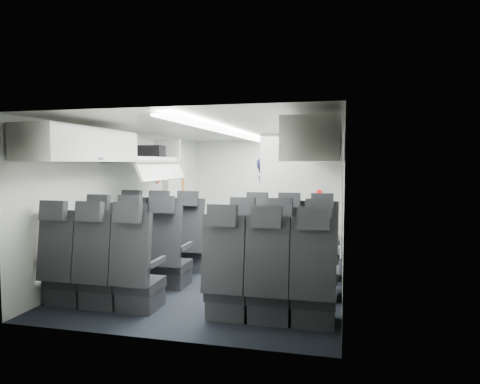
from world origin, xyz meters
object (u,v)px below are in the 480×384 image
at_px(seat_row_front, 225,246).
at_px(seat_row_rear, 181,278).
at_px(seat_row_mid, 207,260).
at_px(carry_on_bag, 151,153).
at_px(boarding_door, 175,196).
at_px(flight_attendant, 266,202).
at_px(galley_unit, 308,195).

relative_size(seat_row_front, seat_row_rear, 1.00).
relative_size(seat_row_mid, carry_on_bag, 8.00).
height_order(seat_row_front, seat_row_rear, same).
relative_size(boarding_door, carry_on_bag, 4.47).
height_order(boarding_door, carry_on_bag, carry_on_bag).
xyz_separation_m(seat_row_mid, flight_attendant, (0.21, 3.13, 0.47)).
bearing_deg(boarding_door, galley_unit, 24.28).
xyz_separation_m(boarding_door, flight_attendant, (1.85, 0.15, -0.08)).
relative_size(seat_row_front, flight_attendant, 1.91).
bearing_deg(seat_row_front, galley_unit, 73.72).
relative_size(seat_row_rear, boarding_door, 1.79).
distance_m(seat_row_front, seat_row_rear, 1.80).
distance_m(seat_row_front, boarding_door, 2.71).
height_order(seat_row_mid, galley_unit, galley_unit).
distance_m(seat_row_rear, galley_unit, 5.17).
height_order(seat_row_front, carry_on_bag, carry_on_bag).
xyz_separation_m(seat_row_mid, galley_unit, (0.95, 4.15, 0.55)).
height_order(seat_row_rear, boarding_door, boarding_door).
relative_size(seat_row_rear, carry_on_bag, 8.00).
distance_m(seat_row_rear, boarding_door, 4.25).
bearing_deg(seat_row_rear, flight_attendant, 87.00).
distance_m(boarding_door, carry_on_bag, 1.77).
relative_size(seat_row_rear, flight_attendant, 1.91).
bearing_deg(boarding_door, seat_row_front, -51.84).
xyz_separation_m(seat_row_rear, galley_unit, (0.95, 5.05, 0.55)).
xyz_separation_m(flight_attendant, carry_on_bag, (-1.65, -1.69, 0.94)).
height_order(flight_attendant, carry_on_bag, carry_on_bag).
relative_size(seat_row_front, galley_unit, 1.75).
relative_size(seat_row_mid, seat_row_rear, 1.00).
bearing_deg(seat_row_mid, galley_unit, 77.12).
bearing_deg(flight_attendant, seat_row_mid, 152.39).
xyz_separation_m(seat_row_rear, boarding_door, (-1.64, 3.89, 0.55)).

